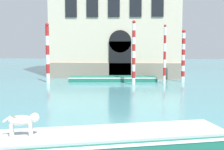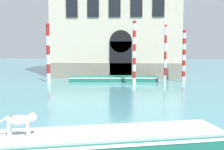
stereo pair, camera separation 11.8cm
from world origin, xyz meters
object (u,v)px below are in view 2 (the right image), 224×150
(mooring_pole_3, at_px, (134,52))
(dog_on_deck, at_px, (21,120))
(boat_foreground, at_px, (97,143))
(boat_moored_near_palazzo, at_px, (113,78))
(mooring_pole_1, at_px, (165,54))
(mooring_pole_2, at_px, (48,53))
(mooring_pole_0, at_px, (184,56))

(mooring_pole_3, bearing_deg, dog_on_deck, -100.02)
(boat_foreground, relative_size, boat_moored_near_palazzo, 1.02)
(mooring_pole_1, distance_m, mooring_pole_2, 8.71)
(mooring_pole_1, bearing_deg, dog_on_deck, -107.29)
(dog_on_deck, height_order, mooring_pole_3, mooring_pole_3)
(dog_on_deck, height_order, mooring_pole_2, mooring_pole_2)
(boat_moored_near_palazzo, distance_m, mooring_pole_3, 3.45)
(dog_on_deck, distance_m, mooring_pole_0, 18.08)
(mooring_pole_0, bearing_deg, mooring_pole_3, -152.02)
(mooring_pole_1, bearing_deg, boat_foreground, -101.38)
(mooring_pole_2, bearing_deg, dog_on_deck, -76.20)
(mooring_pole_2, bearing_deg, mooring_pole_3, -6.15)
(mooring_pole_2, relative_size, mooring_pole_3, 0.98)
(mooring_pole_0, xyz_separation_m, mooring_pole_2, (-10.23, -1.32, 0.24))
(dog_on_deck, relative_size, mooring_pole_0, 0.22)
(boat_moored_near_palazzo, distance_m, mooring_pole_1, 4.59)
(boat_foreground, bearing_deg, mooring_pole_1, 63.04)
(dog_on_deck, height_order, mooring_pole_0, mooring_pole_0)
(boat_moored_near_palazzo, xyz_separation_m, mooring_pole_2, (-4.80, -1.48, 2.07))
(boat_foreground, distance_m, mooring_pole_1, 15.65)
(boat_foreground, distance_m, boat_moored_near_palazzo, 16.59)
(dog_on_deck, xyz_separation_m, mooring_pole_2, (-3.82, 15.56, 1.27))
(boat_foreground, distance_m, dog_on_deck, 2.00)
(mooring_pole_2, xyz_separation_m, mooring_pole_3, (6.45, -0.69, 0.05))
(boat_foreground, relative_size, mooring_pole_0, 1.78)
(boat_moored_near_palazzo, bearing_deg, mooring_pole_1, -23.83)
(boat_moored_near_palazzo, bearing_deg, mooring_pole_3, -57.77)
(dog_on_deck, distance_m, boat_moored_near_palazzo, 17.09)
(mooring_pole_1, bearing_deg, boat_moored_near_palazzo, 161.18)
(boat_foreground, xyz_separation_m, mooring_pole_2, (-5.65, 15.09, 1.94))
(mooring_pole_2, bearing_deg, mooring_pole_0, 7.33)
(boat_moored_near_palazzo, height_order, mooring_pole_2, mooring_pole_2)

